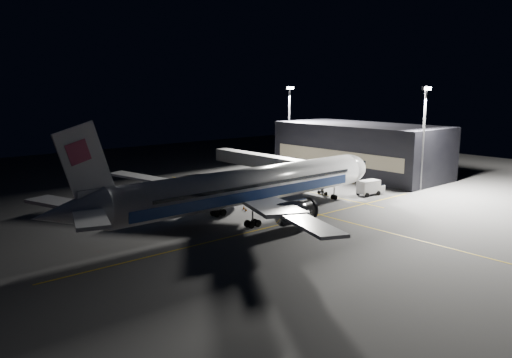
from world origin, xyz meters
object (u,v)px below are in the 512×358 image
(jet_bridge, at_px, (274,163))
(safety_cone_c, at_px, (244,207))
(safety_cone_a, at_px, (246,209))
(airliner, at_px, (244,187))
(service_truck, at_px, (370,187))
(floodlight_mast_south, at_px, (424,129))
(baggage_tug, at_px, (196,194))
(safety_cone_b, at_px, (217,215))
(floodlight_mast_north, at_px, (289,120))

(jet_bridge, bearing_deg, safety_cone_c, -145.74)
(safety_cone_a, relative_size, safety_cone_c, 0.94)
(airliner, relative_size, service_truck, 10.27)
(floodlight_mast_south, bearing_deg, jet_bridge, 126.79)
(safety_cone_c, bearing_deg, baggage_tug, 98.87)
(jet_bridge, relative_size, safety_cone_b, 51.55)
(safety_cone_b, bearing_deg, baggage_tug, 70.15)
(floodlight_mast_north, distance_m, safety_cone_b, 53.12)
(floodlight_mast_north, bearing_deg, airliner, -142.09)
(airliner, height_order, safety_cone_c, airliner)
(service_truck, bearing_deg, safety_cone_a, 173.61)
(jet_bridge, xyz_separation_m, safety_cone_b, (-25.51, -14.06, -4.25))
(floodlight_mast_north, distance_m, floodlight_mast_south, 38.00)
(safety_cone_a, bearing_deg, floodlight_mast_north, 36.76)
(baggage_tug, xyz_separation_m, safety_cone_b, (-4.68, -12.95, -0.56))
(airliner, xyz_separation_m, service_truck, (29.83, -2.06, -3.59))
(safety_cone_a, xyz_separation_m, safety_cone_b, (-6.06, 0.00, 0.03))
(floodlight_mast_south, distance_m, baggage_tug, 46.56)
(jet_bridge, height_order, safety_cone_a, jet_bridge)
(jet_bridge, distance_m, baggage_tug, 21.19)
(safety_cone_c, bearing_deg, safety_cone_b, -170.24)
(airliner, relative_size, safety_cone_c, 94.89)
(service_truck, xyz_separation_m, safety_cone_a, (-26.22, 6.06, -1.27))
(service_truck, relative_size, safety_cone_c, 9.24)
(floodlight_mast_south, bearing_deg, safety_cone_b, 167.04)
(airliner, relative_size, jet_bridge, 1.79)
(safety_cone_b, height_order, safety_cone_c, safety_cone_b)
(airliner, distance_m, safety_cone_b, 6.73)
(floodlight_mast_south, height_order, service_truck, floodlight_mast_south)
(airliner, xyz_separation_m, safety_cone_c, (4.08, 5.12, -4.84))
(airliner, relative_size, safety_cone_b, 92.13)
(floodlight_mast_south, relative_size, service_truck, 3.46)
(floodlight_mast_north, distance_m, safety_cone_c, 47.28)
(service_truck, bearing_deg, floodlight_mast_north, 78.36)
(floodlight_mast_south, distance_m, safety_cone_b, 46.25)
(airliner, bearing_deg, floodlight_mast_south, -8.33)
(airliner, relative_size, floodlight_mast_north, 2.97)
(jet_bridge, bearing_deg, floodlight_mast_south, -53.21)
(safety_cone_a, bearing_deg, jet_bridge, 35.84)
(safety_cone_a, bearing_deg, service_truck, -13.02)
(safety_cone_a, bearing_deg, safety_cone_c, 67.43)
(floodlight_mast_south, height_order, safety_cone_c, floodlight_mast_south)
(airliner, height_order, baggage_tug, airliner)
(floodlight_mast_south, bearing_deg, airliner, 171.67)
(airliner, xyz_separation_m, floodlight_mast_south, (41.08, -6.01, 7.21))
(jet_bridge, bearing_deg, floodlight_mast_north, 37.74)
(jet_bridge, bearing_deg, safety_cone_b, -151.15)
(safety_cone_a, relative_size, safety_cone_b, 0.91)
(airliner, height_order, service_truck, airliner)
(safety_cone_b, bearing_deg, safety_cone_c, 9.76)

